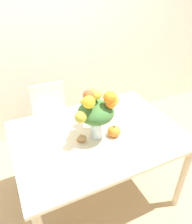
{
  "coord_description": "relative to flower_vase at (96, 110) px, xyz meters",
  "views": [
    {
      "loc": [
        -0.62,
        -1.28,
        1.93
      ],
      "look_at": [
        -0.03,
        -0.03,
        1.02
      ],
      "focal_mm": 35.0,
      "sensor_mm": 36.0,
      "label": 1
    }
  ],
  "objects": [
    {
      "name": "flower_vase",
      "position": [
        0.0,
        0.0,
        0.0
      ],
      "size": [
        0.38,
        0.35,
        0.44
      ],
      "color": "silver",
      "rests_on": "dining_table"
    },
    {
      "name": "dining_table",
      "position": [
        0.03,
        0.03,
        -0.35
      ],
      "size": [
        1.38,
        1.0,
        0.78
      ],
      "color": "beige",
      "rests_on": "ground_plane"
    },
    {
      "name": "pumpkin",
      "position": [
        0.14,
        -0.05,
        -0.21
      ],
      "size": [
        0.11,
        0.11,
        0.1
      ],
      "color": "orange",
      "rests_on": "dining_table"
    },
    {
      "name": "wall_back",
      "position": [
        0.03,
        1.31,
        0.32
      ],
      "size": [
        8.0,
        0.06,
        2.7
      ],
      "color": "silver",
      "rests_on": "ground_plane"
    },
    {
      "name": "turkey_figurine",
      "position": [
        -0.13,
        0.0,
        -0.23
      ],
      "size": [
        0.08,
        0.1,
        0.06
      ],
      "color": "#A87A4C",
      "rests_on": "dining_table"
    },
    {
      "name": "dining_chair_near_window",
      "position": [
        -0.16,
        0.86,
        -0.58
      ],
      "size": [
        0.44,
        0.44,
        0.85
      ],
      "rotation": [
        0.0,
        0.0,
        -0.04
      ],
      "color": "white",
      "rests_on": "ground_plane"
    },
    {
      "name": "ground_plane",
      "position": [
        0.03,
        0.03,
        -1.03
      ],
      "size": [
        12.0,
        12.0,
        0.0
      ],
      "primitive_type": "plane",
      "color": "tan"
    }
  ]
}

